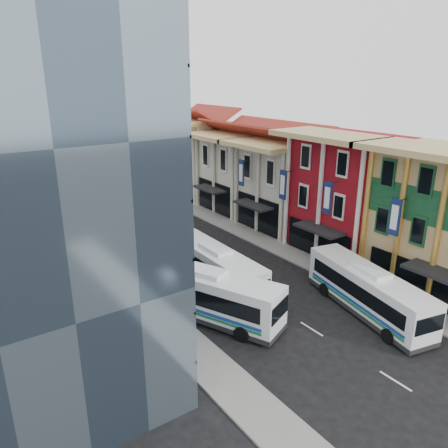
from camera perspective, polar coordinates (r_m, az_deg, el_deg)
ground at (r=29.64m, az=23.16°, el=-19.34°), size 200.00×200.00×0.00m
sidewalk_right at (r=47.71m, az=6.44°, el=-2.77°), size 3.00×90.00×0.15m
sidewalk_left at (r=39.46m, az=-12.68°, el=-7.97°), size 3.00×90.00×0.15m
shophouse_red at (r=46.41m, az=15.94°, el=3.70°), size 8.00×10.00×12.00m
shophouse_cream_near at (r=52.92m, az=7.93°, el=4.96°), size 8.00×9.00×10.00m
shophouse_cream_mid at (r=59.64m, az=2.04°, el=6.71°), size 8.00×9.00×10.00m
shophouse_cream_far at (r=68.05m, az=-3.33°, el=8.65°), size 8.00×12.00×11.00m
bus_left_near at (r=33.40m, az=-2.71°, el=-8.93°), size 7.81×12.77×4.06m
bus_left_far at (r=37.87m, az=-1.15°, el=-5.58°), size 3.06×12.01×3.83m
bus_right at (r=35.70m, az=18.26°, el=-8.20°), size 5.28×12.29×3.84m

